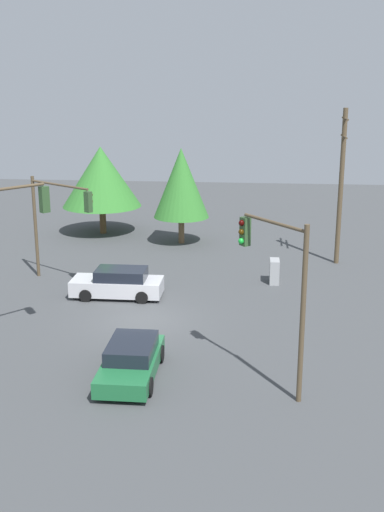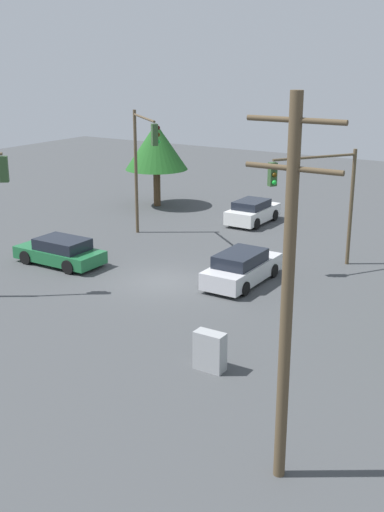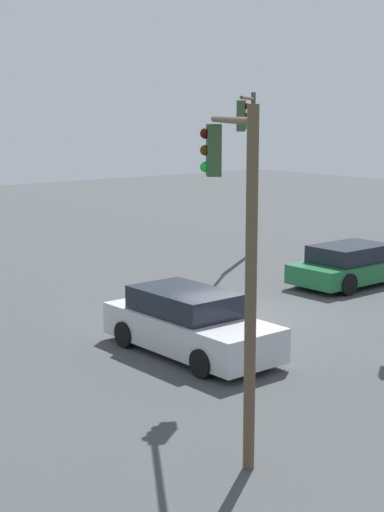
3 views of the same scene
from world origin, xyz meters
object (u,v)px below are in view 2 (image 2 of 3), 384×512
object	(u,v)px
traffic_signal_cross	(319,188)
sedan_white	(253,212)
traffic_signal_main	(143,154)
sedan_green	(60,252)
sedan_silver	(242,268)
electrical_cabinet	(210,351)

from	to	relation	value
traffic_signal_cross	sedan_white	bearing A→B (deg)	-100.05
sedan_white	traffic_signal_main	bearing A→B (deg)	-116.76
sedan_green	traffic_signal_cross	bearing A→B (deg)	-61.14
sedan_silver	traffic_signal_cross	world-z (taller)	traffic_signal_cross
sedan_green	electrical_cabinet	world-z (taller)	sedan_green
sedan_green	traffic_signal_main	distance (m)	7.09
electrical_cabinet	sedan_white	bearing A→B (deg)	113.09
traffic_signal_main	electrical_cabinet	bearing A→B (deg)	-5.75
traffic_signal_main	traffic_signal_cross	bearing A→B (deg)	41.70
sedan_white	traffic_signal_cross	xyz separation A→B (m)	(6.58, -6.31, 3.23)
sedan_silver	traffic_signal_main	size ratio (longest dim) A/B	0.66
sedan_white	electrical_cabinet	xyz separation A→B (m)	(7.62, -17.87, -0.05)
sedan_green	electrical_cabinet	xyz separation A→B (m)	(11.83, -5.61, 0.01)
sedan_white	sedan_green	world-z (taller)	sedan_white
sedan_silver	electrical_cabinet	xyz separation A→B (m)	(3.06, -7.95, -0.05)
sedan_white	sedan_silver	bearing A→B (deg)	-65.33
traffic_signal_main	electrical_cabinet	size ratio (longest dim) A/B	5.34
sedan_green	electrical_cabinet	bearing A→B (deg)	-115.35
sedan_silver	traffic_signal_cross	bearing A→B (deg)	60.73
sedan_green	traffic_signal_cross	size ratio (longest dim) A/B	0.80
sedan_green	sedan_silver	bearing A→B (deg)	-75.04
sedan_silver	sedan_green	world-z (taller)	sedan_silver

